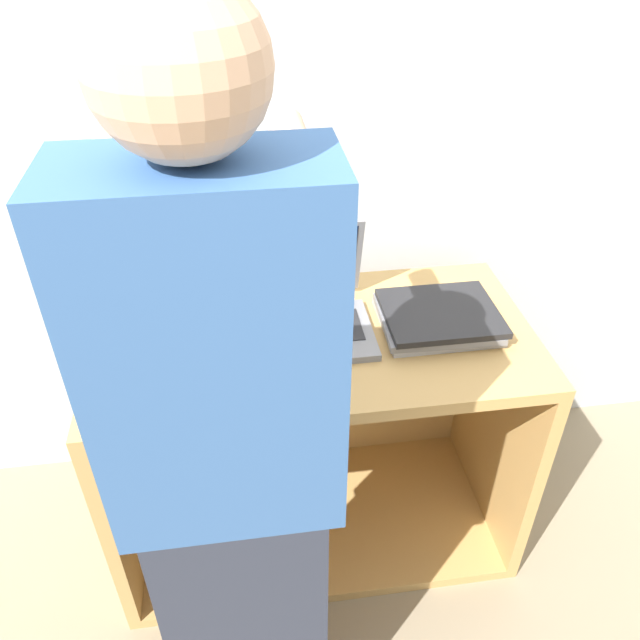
# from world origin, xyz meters

# --- Properties ---
(ground_plane) EXTENTS (12.00, 12.00, 0.00)m
(ground_plane) POSITION_xyz_m (0.00, 0.00, 0.00)
(ground_plane) COLOR gray
(wall_back) EXTENTS (8.00, 0.05, 2.40)m
(wall_back) POSITION_xyz_m (0.00, 0.71, 1.20)
(wall_back) COLOR silver
(wall_back) RESTS_ON ground_plane
(cart) EXTENTS (1.19, 0.61, 0.79)m
(cart) POSITION_xyz_m (0.00, 0.38, 0.39)
(cart) COLOR tan
(cart) RESTS_ON ground_plane
(laptop_open) EXTENTS (0.31, 0.33, 0.27)m
(laptop_open) POSITION_xyz_m (0.00, 0.36, 0.84)
(laptop_open) COLOR gray
(laptop_open) RESTS_ON cart
(laptop_stack_left) EXTENTS (0.33, 0.28, 0.09)m
(laptop_stack_left) POSITION_xyz_m (-0.34, 0.30, 0.83)
(laptop_stack_left) COLOR #B7B7BC
(laptop_stack_left) RESTS_ON cart
(laptop_stack_right) EXTENTS (0.32, 0.27, 0.05)m
(laptop_stack_right) POSITION_xyz_m (0.34, 0.31, 0.82)
(laptop_stack_right) COLOR #B7B7BC
(laptop_stack_right) RESTS_ON cart
(person) EXTENTS (0.40, 0.53, 1.73)m
(person) POSITION_xyz_m (-0.23, -0.23, 0.88)
(person) COLOR #2D3342
(person) RESTS_ON ground_plane
(inventory_tag) EXTENTS (0.06, 0.02, 0.01)m
(inventory_tag) POSITION_xyz_m (-0.34, 0.24, 0.88)
(inventory_tag) COLOR red
(inventory_tag) RESTS_ON laptop_stack_left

